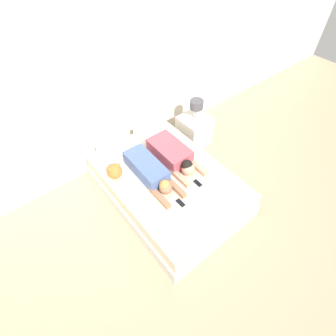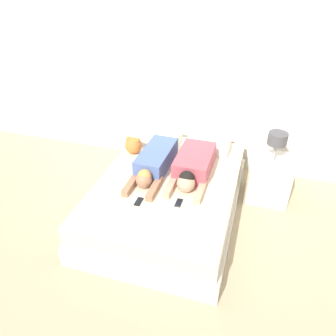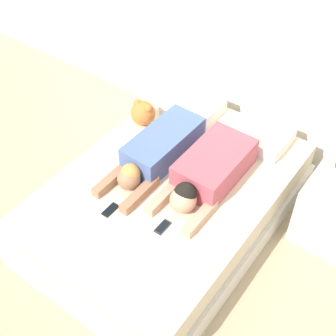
{
  "view_description": "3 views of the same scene",
  "coord_description": "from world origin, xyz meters",
  "px_view_note": "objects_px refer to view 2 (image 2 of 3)",
  "views": [
    {
      "loc": [
        -1.47,
        -1.83,
        3.23
      ],
      "look_at": [
        0.0,
        0.0,
        0.61
      ],
      "focal_mm": 28.0,
      "sensor_mm": 36.0,
      "label": 1
    },
    {
      "loc": [
        0.85,
        -2.83,
        2.52
      ],
      "look_at": [
        0.0,
        0.0,
        0.61
      ],
      "focal_mm": 35.0,
      "sensor_mm": 36.0,
      "label": 2
    },
    {
      "loc": [
        1.41,
        -1.92,
        3.01
      ],
      "look_at": [
        0.0,
        0.0,
        0.61
      ],
      "focal_mm": 50.0,
      "sensor_mm": 36.0,
      "label": 3
    }
  ],
  "objects_px": {
    "cell_phone_left": "(139,202)",
    "plush_toy": "(133,145)",
    "pillow_head_left": "(162,138)",
    "pillow_head_right": "(211,145)",
    "person_right": "(193,166)",
    "bed": "(168,196)",
    "cell_phone_right": "(179,203)",
    "nightstand": "(270,177)",
    "person_left": "(154,162)"
  },
  "relations": [
    {
      "from": "cell_phone_left",
      "to": "plush_toy",
      "type": "xyz_separation_m",
      "value": [
        -0.41,
        0.9,
        0.1
      ]
    },
    {
      "from": "pillow_head_left",
      "to": "cell_phone_left",
      "type": "xyz_separation_m",
      "value": [
        0.16,
        -1.28,
        -0.05
      ]
    },
    {
      "from": "pillow_head_right",
      "to": "person_right",
      "type": "bearing_deg",
      "value": -98.19
    },
    {
      "from": "bed",
      "to": "pillow_head_right",
      "type": "relative_size",
      "value": 4.69
    },
    {
      "from": "pillow_head_left",
      "to": "person_right",
      "type": "distance_m",
      "value": 0.86
    },
    {
      "from": "cell_phone_right",
      "to": "nightstand",
      "type": "bearing_deg",
      "value": 48.97
    },
    {
      "from": "plush_toy",
      "to": "person_right",
      "type": "bearing_deg",
      "value": -17.72
    },
    {
      "from": "cell_phone_right",
      "to": "pillow_head_right",
      "type": "bearing_deg",
      "value": 84.81
    },
    {
      "from": "bed",
      "to": "cell_phone_right",
      "type": "relative_size",
      "value": 16.34
    },
    {
      "from": "pillow_head_right",
      "to": "person_right",
      "type": "relative_size",
      "value": 0.49
    },
    {
      "from": "person_left",
      "to": "nightstand",
      "type": "distance_m",
      "value": 1.41
    },
    {
      "from": "pillow_head_right",
      "to": "cell_phone_right",
      "type": "bearing_deg",
      "value": -95.19
    },
    {
      "from": "bed",
      "to": "cell_phone_left",
      "type": "distance_m",
      "value": 0.55
    },
    {
      "from": "pillow_head_right",
      "to": "cell_phone_left",
      "type": "distance_m",
      "value": 1.37
    },
    {
      "from": "cell_phone_left",
      "to": "person_right",
      "type": "bearing_deg",
      "value": 57.63
    },
    {
      "from": "plush_toy",
      "to": "nightstand",
      "type": "xyz_separation_m",
      "value": [
        1.67,
        0.2,
        -0.27
      ]
    },
    {
      "from": "bed",
      "to": "person_left",
      "type": "xyz_separation_m",
      "value": [
        -0.2,
        0.13,
        0.34
      ]
    },
    {
      "from": "pillow_head_right",
      "to": "pillow_head_left",
      "type": "bearing_deg",
      "value": 180.0
    },
    {
      "from": "pillow_head_left",
      "to": "person_left",
      "type": "bearing_deg",
      "value": -79.58
    },
    {
      "from": "bed",
      "to": "cell_phone_left",
      "type": "bearing_deg",
      "value": -109.87
    },
    {
      "from": "pillow_head_right",
      "to": "plush_toy",
      "type": "xyz_separation_m",
      "value": [
        -0.91,
        -0.38,
        0.05
      ]
    },
    {
      "from": "cell_phone_left",
      "to": "pillow_head_left",
      "type": "bearing_deg",
      "value": 97.24
    },
    {
      "from": "person_left",
      "to": "nightstand",
      "type": "bearing_deg",
      "value": 21.13
    },
    {
      "from": "pillow_head_right",
      "to": "person_left",
      "type": "relative_size",
      "value": 0.45
    },
    {
      "from": "pillow_head_left",
      "to": "cell_phone_right",
      "type": "xyz_separation_m",
      "value": [
        0.55,
        -1.18,
        -0.05
      ]
    },
    {
      "from": "person_right",
      "to": "nightstand",
      "type": "bearing_deg",
      "value": 28.27
    },
    {
      "from": "pillow_head_right",
      "to": "person_right",
      "type": "distance_m",
      "value": 0.65
    },
    {
      "from": "pillow_head_left",
      "to": "nightstand",
      "type": "distance_m",
      "value": 1.45
    },
    {
      "from": "bed",
      "to": "person_left",
      "type": "relative_size",
      "value": 2.12
    },
    {
      "from": "pillow_head_right",
      "to": "nightstand",
      "type": "distance_m",
      "value": 0.81
    },
    {
      "from": "person_left",
      "to": "cell_phone_left",
      "type": "height_order",
      "value": "person_left"
    },
    {
      "from": "cell_phone_left",
      "to": "cell_phone_right",
      "type": "xyz_separation_m",
      "value": [
        0.39,
        0.1,
        0.0
      ]
    },
    {
      "from": "person_left",
      "to": "plush_toy",
      "type": "xyz_separation_m",
      "value": [
        -0.37,
        0.3,
        0.0
      ]
    },
    {
      "from": "person_right",
      "to": "nightstand",
      "type": "xyz_separation_m",
      "value": [
        0.85,
        0.46,
        -0.27
      ]
    },
    {
      "from": "bed",
      "to": "cell_phone_right",
      "type": "height_order",
      "value": "cell_phone_right"
    },
    {
      "from": "person_right",
      "to": "cell_phone_right",
      "type": "relative_size",
      "value": 7.05
    },
    {
      "from": "bed",
      "to": "nightstand",
      "type": "xyz_separation_m",
      "value": [
        1.09,
        0.63,
        0.07
      ]
    },
    {
      "from": "person_right",
      "to": "nightstand",
      "type": "distance_m",
      "value": 1.01
    },
    {
      "from": "pillow_head_left",
      "to": "cell_phone_right",
      "type": "height_order",
      "value": "pillow_head_left"
    },
    {
      "from": "cell_phone_right",
      "to": "cell_phone_left",
      "type": "bearing_deg",
      "value": -165.94
    },
    {
      "from": "bed",
      "to": "plush_toy",
      "type": "distance_m",
      "value": 0.8
    },
    {
      "from": "plush_toy",
      "to": "nightstand",
      "type": "distance_m",
      "value": 1.7
    },
    {
      "from": "pillow_head_right",
      "to": "plush_toy",
      "type": "distance_m",
      "value": 0.98
    },
    {
      "from": "bed",
      "to": "pillow_head_left",
      "type": "relative_size",
      "value": 4.69
    },
    {
      "from": "pillow_head_right",
      "to": "cell_phone_right",
      "type": "distance_m",
      "value": 1.19
    },
    {
      "from": "pillow_head_left",
      "to": "nightstand",
      "type": "height_order",
      "value": "nightstand"
    },
    {
      "from": "bed",
      "to": "plush_toy",
      "type": "relative_size",
      "value": 9.84
    },
    {
      "from": "pillow_head_right",
      "to": "cell_phone_left",
      "type": "relative_size",
      "value": 3.48
    },
    {
      "from": "person_left",
      "to": "plush_toy",
      "type": "height_order",
      "value": "person_left"
    },
    {
      "from": "pillow_head_left",
      "to": "person_left",
      "type": "height_order",
      "value": "person_left"
    }
  ]
}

